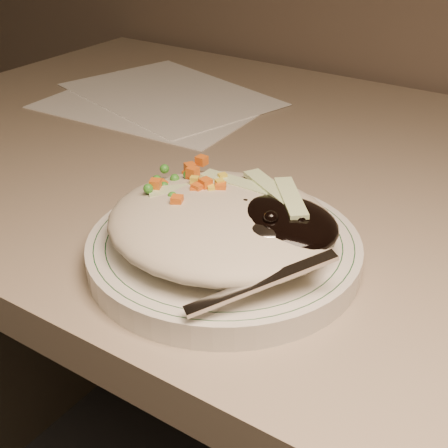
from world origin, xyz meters
The scene contains 5 objects.
desk centered at (0.00, 1.38, 0.54)m, with size 1.40×0.70×0.74m.
plate centered at (-0.08, 1.17, 0.75)m, with size 0.23×0.23×0.02m, color silver.
plate_rim centered at (-0.08, 1.17, 0.76)m, with size 0.22×0.22×0.00m.
meal centered at (-0.08, 1.17, 0.78)m, with size 0.21×0.19×0.05m.
papers centered at (-0.39, 1.47, 0.74)m, with size 0.35×0.30×0.00m.
Camera 1 is at (0.17, 0.80, 1.03)m, focal length 50.00 mm.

